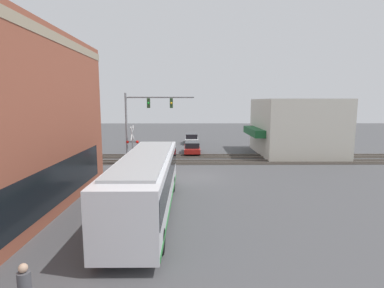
{
  "coord_description": "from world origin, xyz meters",
  "views": [
    {
      "loc": [
        -23.37,
        0.5,
        6.02
      ],
      "look_at": [
        3.88,
        0.28,
        2.15
      ],
      "focal_mm": 28.0,
      "sensor_mm": 36.0,
      "label": 1
    }
  ],
  "objects_px": {
    "crossing_signal": "(132,142)",
    "parked_car_white": "(192,139)",
    "city_bus": "(147,181)",
    "pedestrian_at_crossing": "(147,156)",
    "parked_car_red": "(192,148)"
  },
  "relations": [
    {
      "from": "crossing_signal",
      "to": "parked_car_white",
      "type": "xyz_separation_m",
      "value": [
        15.42,
        -5.62,
        -1.62
      ]
    },
    {
      "from": "crossing_signal",
      "to": "city_bus",
      "type": "bearing_deg",
      "value": -165.86
    },
    {
      "from": "parked_car_red",
      "to": "parked_car_white",
      "type": "height_order",
      "value": "parked_car_white"
    },
    {
      "from": "parked_car_white",
      "to": "pedestrian_at_crossing",
      "type": "relative_size",
      "value": 2.87
    },
    {
      "from": "parked_car_red",
      "to": "pedestrian_at_crossing",
      "type": "height_order",
      "value": "pedestrian_at_crossing"
    },
    {
      "from": "parked_car_red",
      "to": "city_bus",
      "type": "bearing_deg",
      "value": 172.23
    },
    {
      "from": "city_bus",
      "to": "crossing_signal",
      "type": "distance_m",
      "value": 12.37
    },
    {
      "from": "city_bus",
      "to": "parked_car_white",
      "type": "xyz_separation_m",
      "value": [
        27.4,
        -2.6,
        -1.1
      ]
    },
    {
      "from": "crossing_signal",
      "to": "parked_car_white",
      "type": "distance_m",
      "value": 16.49
    },
    {
      "from": "parked_car_red",
      "to": "pedestrian_at_crossing",
      "type": "distance_m",
      "value": 7.72
    },
    {
      "from": "crossing_signal",
      "to": "parked_car_white",
      "type": "relative_size",
      "value": 0.8
    },
    {
      "from": "parked_car_red",
      "to": "parked_car_white",
      "type": "distance_m",
      "value": 8.34
    },
    {
      "from": "crossing_signal",
      "to": "parked_car_red",
      "type": "distance_m",
      "value": 9.19
    },
    {
      "from": "city_bus",
      "to": "pedestrian_at_crossing",
      "type": "bearing_deg",
      "value": 8.23
    },
    {
      "from": "parked_car_white",
      "to": "crossing_signal",
      "type": "bearing_deg",
      "value": 159.98
    }
  ]
}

